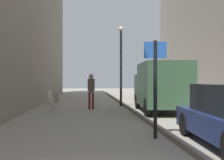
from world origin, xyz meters
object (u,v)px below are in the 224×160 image
street_sign_post (155,80)px  cafe_chair_near_window (51,97)px  lamp_post (121,61)px  cafe_chair_by_doorway (55,101)px  delivery_van (161,86)px  pedestrian_main_foreground (91,89)px

street_sign_post → cafe_chair_near_window: bearing=-61.4°
lamp_post → cafe_chair_by_doorway: bearing=-138.1°
lamp_post → delivery_van: bearing=-65.1°
pedestrian_main_foreground → cafe_chair_near_window: size_ratio=2.00×
cafe_chair_by_doorway → delivery_van: bearing=-134.9°
pedestrian_main_foreground → cafe_chair_by_doorway: pedestrian_main_foreground is taller
pedestrian_main_foreground → cafe_chair_near_window: pedestrian_main_foreground is taller
cafe_chair_near_window → cafe_chair_by_doorway: bearing=21.4°
cafe_chair_by_doorway → cafe_chair_near_window: bearing=-33.5°
lamp_post → street_sign_post: bearing=-91.1°
street_sign_post → cafe_chair_by_doorway: (-3.37, 6.39, -1.00)m
delivery_van → cafe_chair_by_doorway: bearing=-178.9°
lamp_post → cafe_chair_by_doorway: size_ratio=5.06×
lamp_post → cafe_chair_by_doorway: 5.25m
delivery_van → cafe_chair_near_window: (-5.68, 3.56, -0.72)m
street_sign_post → pedestrian_main_foreground: bearing=-71.7°
delivery_van → cafe_chair_near_window: bearing=150.9°
pedestrian_main_foreground → delivery_van: bearing=-18.9°
delivery_van → lamp_post: (-1.56, 3.37, 1.46)m
pedestrian_main_foreground → delivery_van: delivery_van is taller
delivery_van → street_sign_post: (-1.75, -6.22, 0.28)m
street_sign_post → cafe_chair_near_window: size_ratio=2.77×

